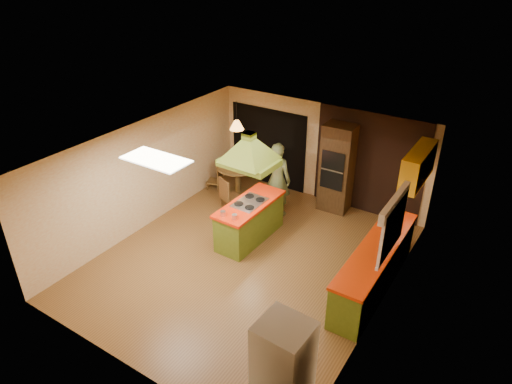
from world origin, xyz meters
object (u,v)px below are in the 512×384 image
Objects in this scene: kitchen_island at (250,220)px; man at (277,179)px; refrigerator at (283,371)px; canister_large at (398,211)px; wall_oven at (337,168)px; dining_table at (238,174)px.

kitchen_island is 0.99× the size of man.
refrigerator is 8.18× the size of canister_large.
kitchen_island is 3.11m from canister_large.
wall_oven reaches higher than dining_table.
dining_table is (-4.14, 4.92, -0.24)m from refrigerator.
dining_table is at bearing -17.41° from man.
dining_table is at bearing 133.15° from kitchen_island.
man is 1.43m from dining_table.
refrigerator is at bearing -49.89° from dining_table.
dining_table is at bearing -166.49° from wall_oven.
man reaches higher than dining_table.
man is 1.69× the size of dining_table.
refrigerator reaches higher than canister_large.
man reaches higher than canister_large.
refrigerator is at bearing -91.00° from canister_large.
wall_oven is (-1.72, 5.60, 0.28)m from refrigerator.
refrigerator is at bearing 116.64° from man.
man is at bearing 124.09° from refrigerator.
kitchen_island is at bearing -116.63° from wall_oven.
wall_oven reaches higher than canister_large.
refrigerator is 1.49× the size of dining_table.
wall_oven reaches higher than kitchen_island.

